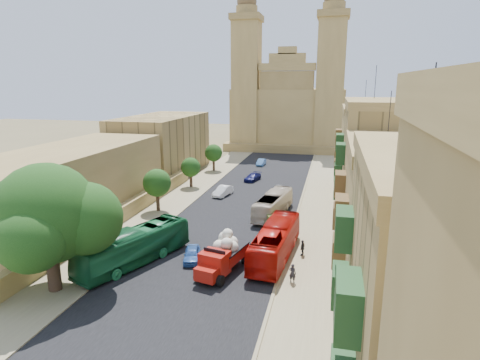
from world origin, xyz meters
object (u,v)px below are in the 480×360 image
at_px(car_white_a, 223,191).
at_px(pedestrian_a, 293,273).
at_px(red_truck, 222,255).
at_px(olive_pickup, 277,225).
at_px(car_dkblue, 253,177).
at_px(car_white_b, 279,188).
at_px(street_tree_b, 157,183).
at_px(car_blue_b, 261,162).
at_px(street_tree_a, 103,217).
at_px(street_tree_d, 214,153).
at_px(car_cream, 273,221).
at_px(bus_green_north, 134,246).
at_px(pedestrian_c, 303,248).
at_px(street_tree_c, 191,167).
at_px(bus_cream_east, 273,204).
at_px(ficus_tree, 48,217).
at_px(car_blue_a, 192,254).
at_px(bus_red_east, 276,242).
at_px(church, 289,108).

relative_size(car_white_a, pedestrian_a, 2.60).
distance_m(red_truck, car_white_a, 23.46).
height_order(olive_pickup, pedestrian_a, olive_pickup).
bearing_deg(car_dkblue, car_white_b, -36.04).
bearing_deg(street_tree_b, car_blue_b, 76.15).
bearing_deg(street_tree_a, street_tree_d, 90.00).
bearing_deg(car_white_a, street_tree_b, -114.54).
bearing_deg(car_cream, car_dkblue, -94.36).
xyz_separation_m(bus_green_north, pedestrian_c, (14.25, 4.94, -0.82)).
bearing_deg(street_tree_a, car_white_a, 73.45).
relative_size(street_tree_c, car_white_b, 1.40).
xyz_separation_m(car_dkblue, pedestrian_c, (10.17, -27.40, 0.17)).
relative_size(bus_cream_east, car_blue_b, 2.70).
bearing_deg(pedestrian_c, olive_pickup, -132.38).
xyz_separation_m(ficus_tree, car_white_a, (5.47, 28.37, -5.19)).
height_order(ficus_tree, car_blue_a, ficus_tree).
bearing_deg(car_blue_a, bus_red_east, 2.86).
distance_m(church, pedestrian_c, 65.17).
distance_m(bus_red_east, pedestrian_a, 4.86).
bearing_deg(ficus_tree, car_dkblue, 78.40).
xyz_separation_m(ficus_tree, street_tree_a, (-0.59, 7.99, -2.67)).
bearing_deg(ficus_tree, red_truck, 26.28).
bearing_deg(car_blue_b, pedestrian_a, -74.19).
relative_size(church, street_tree_d, 7.56).
bearing_deg(bus_red_east, car_dkblue, -70.18).
height_order(car_cream, car_dkblue, car_cream).
relative_size(car_blue_a, pedestrian_c, 2.31).
relative_size(street_tree_d, bus_green_north, 0.42).
distance_m(ficus_tree, street_tree_b, 20.14).
xyz_separation_m(car_white_a, pedestrian_a, (12.13, -23.10, 0.11)).
height_order(ficus_tree, pedestrian_c, ficus_tree).
bearing_deg(car_white_b, car_blue_b, -82.26).
xyz_separation_m(bus_green_north, car_cream, (10.51, 11.74, -0.86)).
height_order(car_dkblue, pedestrian_c, pedestrian_c).
relative_size(church, street_tree_b, 6.87).
xyz_separation_m(red_truck, car_blue_b, (-4.73, 44.79, -0.96)).
bearing_deg(street_tree_c, car_white_a, -30.89).
bearing_deg(street_tree_a, car_dkblue, 74.38).
bearing_deg(car_dkblue, street_tree_d, 157.77).
bearing_deg(olive_pickup, street_tree_d, 118.85).
height_order(ficus_tree, car_white_b, ficus_tree).
bearing_deg(car_white_b, street_tree_d, -51.52).
bearing_deg(church, pedestrian_a, -83.27).
xyz_separation_m(street_tree_b, street_tree_d, (0.00, 24.00, -0.33)).
relative_size(car_blue_a, car_white_a, 0.85).
xyz_separation_m(church, pedestrian_c, (8.55, -64.01, -8.76)).
bearing_deg(street_tree_c, pedestrian_c, -49.07).
distance_m(car_dkblue, car_white_b, 7.78).
distance_m(street_tree_c, bus_cream_east, 17.77).
xyz_separation_m(ficus_tree, bus_cream_east, (13.63, 21.46, -4.50)).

